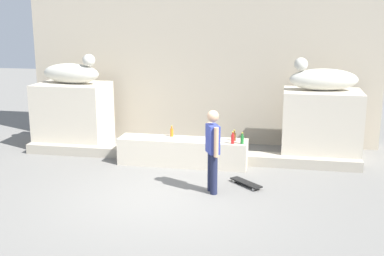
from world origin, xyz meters
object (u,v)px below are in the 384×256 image
at_px(statue_reclining_right, 322,79).
at_px(skater, 213,148).
at_px(bottle_orange, 172,132).
at_px(bottle_brown, 234,136).
at_px(skateboard, 246,183).
at_px(bottle_red, 233,139).
at_px(statue_reclining_left, 72,73).
at_px(bottle_green, 242,139).

distance_m(statue_reclining_right, skater, 3.66).
xyz_separation_m(statue_reclining_right, skater, (-2.20, -2.73, -1.06)).
distance_m(bottle_orange, bottle_brown, 1.51).
relative_size(skater, skateboard, 2.33).
height_order(statue_reclining_right, bottle_red, statue_reclining_right).
height_order(skateboard, bottle_brown, bottle_brown).
distance_m(statue_reclining_right, bottle_brown, 2.52).
bearing_deg(statue_reclining_left, skater, -25.58).
height_order(statue_reclining_left, skater, statue_reclining_left).
relative_size(skateboard, bottle_green, 2.77).
relative_size(bottle_green, bottle_brown, 1.02).
xyz_separation_m(statue_reclining_left, bottle_red, (4.34, -1.26, -1.24)).
relative_size(statue_reclining_right, bottle_red, 5.92).
distance_m(skater, bottle_orange, 2.25).
bearing_deg(bottle_green, statue_reclining_left, 164.85).
bearing_deg(bottle_red, bottle_brown, 88.73).
xyz_separation_m(statue_reclining_left, bottle_brown, (4.35, -0.99, -1.25)).
xyz_separation_m(bottle_green, bottle_brown, (-0.20, 0.24, -0.00)).
xyz_separation_m(skateboard, bottle_red, (-0.39, 0.96, 0.68)).
bearing_deg(statue_reclining_left, statue_reclining_right, 8.01).
xyz_separation_m(bottle_red, bottle_orange, (-1.49, 0.39, -0.01)).
bearing_deg(statue_reclining_right, bottle_orange, 8.14).
distance_m(statue_reclining_left, bottle_orange, 3.23).
bearing_deg(bottle_orange, bottle_red, -14.47).
relative_size(bottle_red, bottle_orange, 1.07).
height_order(skater, bottle_red, skater).
distance_m(skateboard, bottle_green, 1.21).
distance_m(bottle_red, bottle_green, 0.21).
bearing_deg(bottle_brown, statue_reclining_right, 26.94).
bearing_deg(bottle_green, skater, -106.67).
bearing_deg(statue_reclining_left, bottle_brown, -4.85).
relative_size(statue_reclining_left, skater, 1.00).
bearing_deg(bottle_brown, bottle_red, -91.27).
height_order(statue_reclining_right, bottle_green, statue_reclining_right).
xyz_separation_m(skateboard, bottle_orange, (-1.89, 1.35, 0.67)).
height_order(skater, bottle_orange, skater).
distance_m(statue_reclining_left, bottle_green, 4.88).
bearing_deg(bottle_green, bottle_red, -173.27).
relative_size(statue_reclining_left, bottle_green, 6.44).
height_order(bottle_green, bottle_brown, bottle_green).
xyz_separation_m(statue_reclining_left, statue_reclining_right, (6.30, 0.00, 0.00)).
distance_m(skateboard, bottle_red, 1.24).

